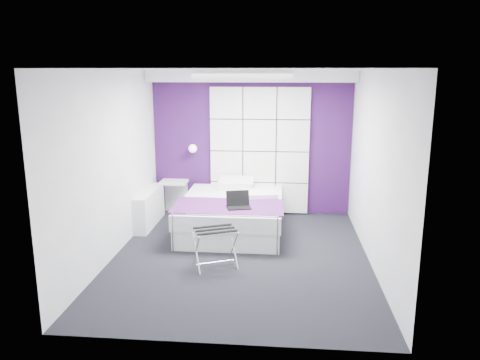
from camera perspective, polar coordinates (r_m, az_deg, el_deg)
The scene contains 15 objects.
floor at distance 6.75m, azimuth 0.08°, elevation -9.33°, with size 4.40×4.40×0.00m, color black.
ceiling at distance 6.24m, azimuth 0.08°, elevation 13.32°, with size 4.40×4.40×0.00m, color white.
wall_back at distance 8.53m, azimuth 1.40°, elevation 4.48°, with size 3.60×3.60×0.00m, color silver.
wall_left at distance 6.77m, azimuth -15.29°, elevation 1.77°, with size 4.40×4.40×0.00m, color silver.
wall_right at distance 6.47m, azimuth 16.18°, elevation 1.20°, with size 4.40×4.40×0.00m, color silver.
accent_wall at distance 8.52m, azimuth 1.40°, elevation 4.47°, with size 3.58×0.02×2.58m, color #351046.
soffit at distance 8.19m, azimuth 1.33°, elevation 12.55°, with size 3.58×0.50×0.20m, color white.
headboard at distance 8.48m, azimuth 2.38°, elevation 3.54°, with size 1.80×0.08×2.30m, color white, non-canonical shape.
skylight at distance 6.84m, azimuth 0.54°, elevation 12.88°, with size 1.36×0.86×0.12m, color white, non-canonical shape.
wall_lamp at distance 8.54m, azimuth -5.73°, elevation 3.88°, with size 0.15×0.15×0.15m, color white.
radiator at distance 8.17m, azimuth -11.00°, elevation -3.34°, with size 0.22×1.20×0.60m, color white.
bed at distance 7.73m, azimuth -0.97°, elevation -4.03°, with size 1.68×2.03×0.71m.
nightstand at distance 8.70m, azimuth -8.02°, elevation -0.23°, with size 0.48×0.38×0.05m, color white.
luggage_rack at distance 6.35m, azimuth -3.05°, elevation -8.24°, with size 0.54×0.40×0.53m.
laptop at distance 7.07m, azimuth -0.12°, elevation -2.88°, with size 0.35×0.25×0.25m.
Camera 1 is at (0.56, -6.22, 2.57)m, focal length 35.00 mm.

